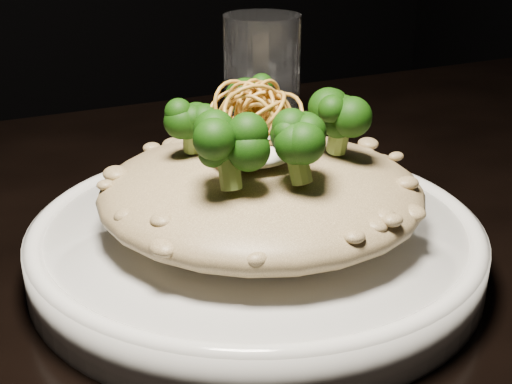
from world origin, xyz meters
The scene contains 7 objects.
table centered at (0.00, 0.00, 0.67)m, with size 1.10×0.80×0.75m.
plate centered at (-0.09, -0.02, 0.77)m, with size 0.31×0.31×0.03m, color white.
risotto centered at (-0.09, -0.02, 0.81)m, with size 0.22×0.22×0.05m, color brown.
broccoli centered at (-0.09, -0.02, 0.85)m, with size 0.13×0.13×0.05m, color black, non-canonical shape.
cheese centered at (-0.09, -0.03, 0.84)m, with size 0.06×0.06×0.02m, color white.
shallots centered at (-0.09, -0.02, 0.86)m, with size 0.06×0.06×0.04m, color #92531F, non-canonical shape.
drinking_glass centered at (0.02, 0.20, 0.82)m, with size 0.07×0.07×0.13m, color silver.
Camera 1 is at (-0.28, -0.42, 0.99)m, focal length 50.00 mm.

